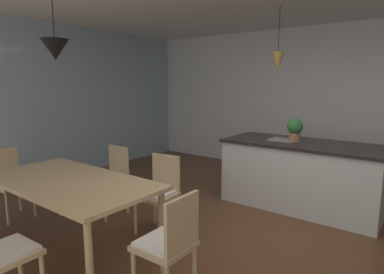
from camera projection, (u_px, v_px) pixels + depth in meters
ground_plane at (257, 252)px, 3.33m from camera, size 10.00×8.40×0.04m
wall_back_kitchen at (344, 103)px, 5.67m from camera, size 10.00×0.12×2.70m
window_wall_left_glazing at (42, 103)px, 5.54m from camera, size 0.06×8.40×2.70m
dining_table at (69, 186)px, 3.26m from camera, size 1.91×0.97×0.73m
chair_window_end at (10, 181)px, 4.09m from camera, size 0.43×0.43×0.87m
chair_far_right at (159, 191)px, 3.71m from camera, size 0.43×0.43×0.87m
chair_far_left at (111, 178)px, 4.22m from camera, size 0.42×0.42×0.87m
chair_kitchen_end at (169, 243)px, 2.50m from camera, size 0.41×0.41×0.87m
kitchen_island at (301, 174)px, 4.44m from camera, size 2.08×0.92×0.91m
pendant_over_table at (55, 49)px, 2.89m from camera, size 0.24×0.24×0.81m
pendant_over_island_main at (278, 62)px, 4.43m from camera, size 0.17×0.17×0.86m
potted_plant_on_island at (295, 129)px, 4.41m from camera, size 0.21×0.21×0.31m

